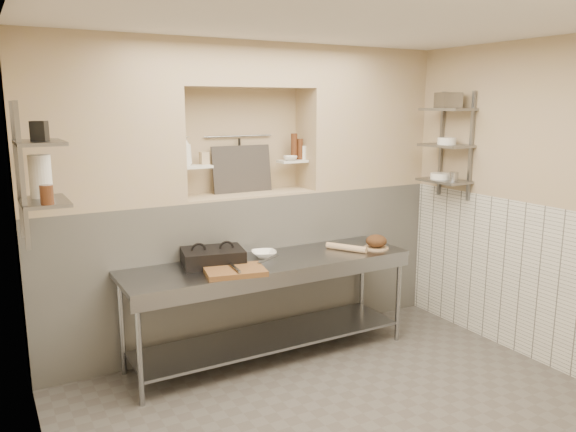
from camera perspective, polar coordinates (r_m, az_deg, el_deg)
floor at (r=4.41m, az=6.37°, el=-20.21°), size 4.00×3.90×0.10m
ceiling at (r=3.81m, az=7.39°, el=20.24°), size 4.00×3.90×0.10m
wall_left at (r=3.16m, az=-25.01°, el=-5.43°), size 0.10×3.90×2.80m
wall_right at (r=5.31m, az=25.07°, el=1.00°), size 0.10×3.90×2.80m
wall_back at (r=5.57m, az=-5.30°, el=2.47°), size 4.00×0.10×2.80m
backwall_lower at (r=5.50m, az=-4.11°, el=-5.10°), size 4.00×0.40×1.40m
alcove_sill at (r=5.35m, az=-4.22°, el=2.22°), size 1.30×0.40×0.02m
backwall_pillar_left at (r=4.87m, az=-18.78°, el=8.93°), size 1.35×0.40×1.40m
backwall_pillar_right at (r=5.96m, az=7.48°, el=9.76°), size 1.35×0.40×1.40m
backwall_header at (r=5.29m, az=-4.41°, el=15.05°), size 1.30×0.40×0.40m
wainscot_left at (r=3.42m, az=-22.95°, el=-16.64°), size 0.02×3.90×1.40m
wainscot_right at (r=5.42m, az=24.07°, el=-6.34°), size 0.02×3.90×1.40m
alcove_shelf_left at (r=5.12m, az=-9.36°, el=4.97°), size 0.28×0.16×0.02m
alcove_shelf_right at (r=5.54m, az=0.46°, el=5.59°), size 0.28×0.16×0.02m
utensil_rail at (r=5.44m, az=-5.06°, el=8.09°), size 0.70×0.02×0.02m
hanging_steel at (r=5.44m, az=-4.95°, el=6.29°), size 0.02×0.02×0.30m
splash_panel at (r=5.41m, az=-4.70°, el=4.77°), size 0.60×0.08×0.45m
shelf_rail_left_a at (r=4.32m, az=-25.78°, el=4.18°), size 0.03×0.03×0.95m
shelf_rail_left_b at (r=3.92m, az=-25.40°, el=3.59°), size 0.03×0.03×0.95m
wall_shelf_left_lower at (r=4.16m, az=-23.52°, el=1.34°), size 0.30×0.50×0.02m
wall_shelf_left_upper at (r=4.11m, az=-23.95°, el=6.83°), size 0.30×0.50×0.03m
shelf_rail_right_a at (r=6.01m, az=15.31°, el=7.08°), size 0.03×0.03×1.05m
shelf_rail_right_b at (r=5.74m, az=18.11°, el=6.74°), size 0.03×0.03×1.05m
wall_shelf_right_lower at (r=5.81m, az=15.55°, el=3.46°), size 0.30×0.50×0.02m
wall_shelf_right_mid at (r=5.78m, az=15.73°, el=6.90°), size 0.30×0.50×0.02m
wall_shelf_right_upper at (r=5.76m, az=15.92°, el=10.37°), size 0.30×0.50×0.03m
prep_table at (r=5.01m, az=-1.83°, el=-7.42°), size 2.60×0.70×0.90m
panini_press at (r=4.84m, az=-7.64°, el=-4.16°), size 0.57×0.47×0.14m
cutting_board at (r=4.59m, az=-5.42°, el=-5.59°), size 0.54×0.42×0.04m
knife_blade at (r=4.82m, az=-2.03°, el=-4.39°), size 0.27×0.17×0.01m
tongs at (r=4.56m, az=-5.42°, el=-5.24°), size 0.05×0.26×0.02m
mixing_bowl at (r=5.06m, az=-2.46°, el=-3.87°), size 0.27×0.27×0.05m
rolling_pin at (r=5.29m, az=5.94°, el=-3.21°), size 0.26×0.37×0.06m
bread_board at (r=5.42m, az=8.94°, el=-3.20°), size 0.24×0.24×0.01m
bread_loaf at (r=5.40m, az=8.96°, el=-2.52°), size 0.20×0.20×0.12m
bottle_soap at (r=5.09m, az=-10.32°, el=6.52°), size 0.13×0.13×0.26m
jar_alcove at (r=5.19m, az=-8.50°, el=5.83°), size 0.07×0.07×0.11m
bowl_alcove at (r=5.49m, az=0.23°, el=5.90°), size 0.18×0.18×0.04m
condiment_a at (r=5.58m, az=1.23°, el=6.81°), size 0.06×0.06×0.20m
condiment_b at (r=5.57m, az=0.62°, el=7.08°), size 0.06×0.06×0.26m
condiment_c at (r=5.61m, az=1.48°, el=6.47°), size 0.08×0.08×0.13m
jug_left at (r=4.25m, az=-23.85°, el=3.71°), size 0.15×0.15×0.30m
jar_left at (r=3.95m, az=-23.30°, el=1.99°), size 0.08×0.08×0.13m
box_left_upper at (r=4.03m, az=-23.94°, el=7.88°), size 0.12×0.12×0.13m
bowl_right at (r=5.84m, az=15.21°, el=3.94°), size 0.20×0.20×0.06m
canister_right at (r=5.72m, az=16.48°, el=3.86°), size 0.09×0.09×0.09m
bowl_right_mid at (r=5.77m, az=15.84°, el=7.35°), size 0.18×0.18×0.07m
basket_right at (r=5.76m, az=15.96°, el=11.23°), size 0.26×0.28×0.15m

